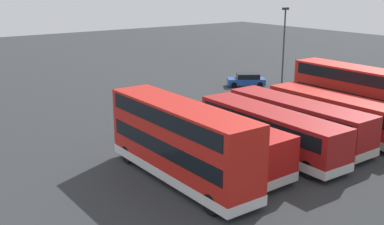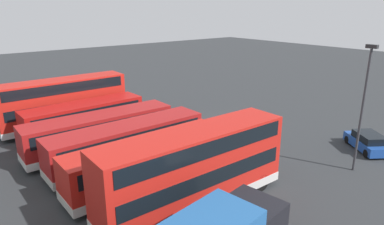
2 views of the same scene
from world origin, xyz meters
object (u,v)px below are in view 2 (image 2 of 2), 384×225
bus_double_decker_sixth (64,102)px  lamp_post_tall (364,101)px  bus_double_decker_near_end (195,167)px  bus_single_deck_fourth (101,131)px  bus_single_deck_fifth (85,118)px  car_hatchback_silver (367,142)px  bus_single_deck_second (149,160)px  bus_single_deck_third (128,142)px

bus_double_decker_sixth → lamp_post_tall: size_ratio=1.33×
bus_double_decker_sixth → bus_double_decker_near_end: bearing=-176.9°
bus_single_deck_fourth → bus_double_decker_sixth: 7.41m
bus_single_deck_fifth → lamp_post_tall: (-18.09, -11.91, 3.39)m
bus_double_decker_near_end → car_hatchback_silver: bus_double_decker_near_end is taller
bus_single_deck_fifth → car_hatchback_silver: (-17.02, -16.11, -0.92)m
bus_single_deck_fourth → lamp_post_tall: 18.99m
bus_single_deck_second → lamp_post_tall: bearing=-121.0°
bus_double_decker_near_end → bus_single_deck_second: 3.98m
bus_double_decker_near_end → bus_single_deck_fourth: 10.81m
bus_double_decker_near_end → car_hatchback_silver: size_ratio=2.67×
bus_single_deck_fourth → bus_single_deck_second: bearing=-178.8°
bus_double_decker_near_end → bus_single_deck_third: bearing=1.1°
bus_double_decker_sixth → car_hatchback_silver: bearing=-140.9°
car_hatchback_silver → bus_single_deck_third: bearing=58.5°
bus_single_deck_third → car_hatchback_silver: bus_single_deck_third is taller
bus_single_deck_second → bus_single_deck_third: (3.51, -0.44, 0.00)m
bus_single_deck_second → bus_double_decker_sixth: size_ratio=0.95×
car_hatchback_silver → bus_single_deck_second: bearing=69.2°
bus_single_deck_second → bus_double_decker_sixth: bus_double_decker_sixth is taller
bus_single_deck_fifth → lamp_post_tall: bearing=-146.6°
bus_single_deck_second → lamp_post_tall: (-7.25, -12.05, 3.39)m
bus_single_deck_third → lamp_post_tall: (-10.76, -11.61, 3.39)m
bus_single_deck_third → bus_single_deck_fourth: bearing=9.8°
bus_double_decker_near_end → lamp_post_tall: bearing=-106.5°
bus_double_decker_near_end → lamp_post_tall: lamp_post_tall is taller
lamp_post_tall → bus_single_deck_fourth: bearing=40.7°
car_hatchback_silver → lamp_post_tall: size_ratio=0.50×
bus_single_deck_third → car_hatchback_silver: size_ratio=2.69×
bus_single_deck_third → lamp_post_tall: size_ratio=1.35×
bus_double_decker_near_end → car_hatchback_silver: 15.94m
bus_single_deck_fourth → bus_single_deck_fifth: (3.92, -0.29, -0.00)m
bus_single_deck_second → bus_single_deck_fourth: size_ratio=0.93×
lamp_post_tall → bus_single_deck_second: bearing=59.0°
bus_single_deck_third → bus_single_deck_second: bearing=172.9°
bus_single_deck_fourth → bus_double_decker_sixth: bus_double_decker_sixth is taller
bus_single_deck_fifth → bus_single_deck_third: bearing=-177.7°
bus_single_deck_second → bus_single_deck_fourth: same height
bus_double_decker_near_end → bus_single_deck_third: 7.40m
lamp_post_tall → bus_single_deck_fifth: bearing=33.4°
bus_double_decker_near_end → car_hatchback_silver: bearing=-98.5°
bus_double_decker_near_end → lamp_post_tall: size_ratio=1.34×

